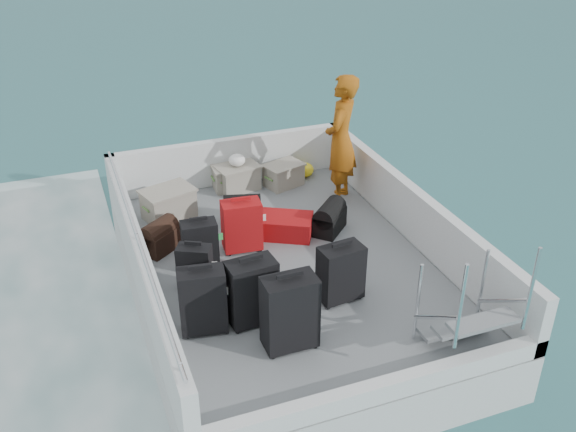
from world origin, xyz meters
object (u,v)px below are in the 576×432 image
at_px(suitcase_0, 203,301).
at_px(suitcase_1, 195,269).
at_px(suitcase_6, 341,274).
at_px(suitcase_4, 252,293).
at_px(crate_0, 169,204).
at_px(passenger, 341,140).
at_px(crate_1, 232,178).
at_px(suitcase_3, 290,313).
at_px(suitcase_2, 200,245).
at_px(crate_3, 284,176).
at_px(suitcase_5, 242,226).
at_px(crate_2, 238,178).
at_px(suitcase_8, 285,226).

bearing_deg(suitcase_0, suitcase_1, 91.78).
bearing_deg(suitcase_1, suitcase_6, 0.74).
height_order(suitcase_4, suitcase_6, suitcase_4).
bearing_deg(crate_0, suitcase_0, -93.43).
bearing_deg(passenger, crate_1, -83.94).
bearing_deg(suitcase_3, suitcase_2, 105.12).
distance_m(crate_3, passenger, 1.19).
distance_m(suitcase_3, crate_1, 3.69).
relative_size(suitcase_5, suitcase_6, 0.99).
bearing_deg(crate_3, suitcase_6, -98.11).
xyz_separation_m(suitcase_4, crate_2, (0.77, 3.09, -0.20)).
bearing_deg(suitcase_1, crate_0, 115.76).
height_order(crate_0, crate_3, crate_0).
relative_size(suitcase_1, crate_0, 0.88).
relative_size(suitcase_3, suitcase_6, 1.21).
xyz_separation_m(suitcase_2, suitcase_4, (0.25, -1.23, 0.07)).
relative_size(suitcase_4, passenger, 0.40).
bearing_deg(suitcase_5, suitcase_8, 17.58).
height_order(crate_1, crate_3, crate_1).
distance_m(suitcase_3, crate_2, 3.64).
xyz_separation_m(suitcase_1, suitcase_3, (0.65, -1.29, 0.12)).
bearing_deg(suitcase_4, suitcase_5, 72.17).
distance_m(suitcase_0, crate_2, 3.32).
bearing_deg(crate_2, suitcase_3, -98.57).
height_order(suitcase_2, suitcase_4, suitcase_4).
bearing_deg(suitcase_3, crate_1, 82.26).
bearing_deg(suitcase_0, suitcase_5, 67.88).
distance_m(suitcase_2, crate_0, 1.36).
xyz_separation_m(suitcase_5, crate_1, (0.38, 1.72, -0.16)).
height_order(suitcase_4, suitcase_8, suitcase_4).
distance_m(suitcase_1, suitcase_4, 0.89).
bearing_deg(suitcase_2, suitcase_4, -73.43).
height_order(suitcase_2, suitcase_6, suitcase_6).
xyz_separation_m(suitcase_1, passenger, (2.46, 1.48, 0.64)).
bearing_deg(suitcase_6, crate_1, 89.40).
xyz_separation_m(suitcase_5, crate_0, (-0.69, 1.15, -0.14)).
xyz_separation_m(suitcase_1, suitcase_6, (1.45, -0.74, 0.05)).
bearing_deg(passenger, suitcase_8, -17.60).
relative_size(suitcase_0, suitcase_2, 1.22).
bearing_deg(suitcase_4, crate_0, 93.07).
distance_m(suitcase_1, crate_1, 2.62).
xyz_separation_m(suitcase_0, crate_3, (1.97, 2.93, -0.21)).
distance_m(suitcase_4, suitcase_6, 1.04).
xyz_separation_m(suitcase_2, suitcase_5, (0.58, 0.20, 0.03)).
bearing_deg(suitcase_1, suitcase_2, 97.04).
bearing_deg(suitcase_6, passenger, 59.05).
distance_m(suitcase_0, passenger, 3.43).
distance_m(suitcase_0, crate_0, 2.56).
distance_m(suitcase_5, crate_2, 1.72).
relative_size(suitcase_4, suitcase_5, 1.12).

